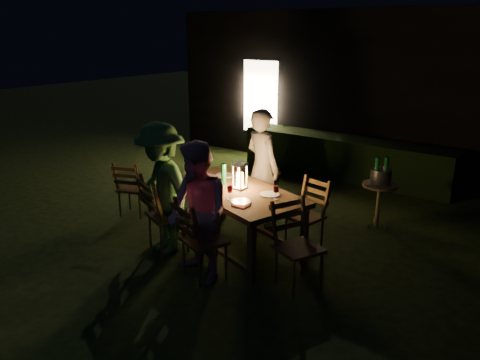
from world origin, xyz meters
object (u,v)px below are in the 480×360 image
Objects in this scene: bottle_bucket_a at (377,173)px; bottle_table at (224,174)px; chair_end at (297,260)px; chair_spare at (134,197)px; person_opp_right at (198,213)px; chair_far_left at (259,206)px; person_opp_left at (162,189)px; chair_near_left at (167,227)px; bottle_bucket_b at (385,173)px; chair_near_right at (203,253)px; side_table at (379,189)px; lantern at (240,178)px; dining_table at (234,195)px; chair_far_right at (305,226)px; person_house_side at (262,167)px; ice_bucket at (381,177)px.

bottle_table is at bearing -131.42° from bottle_bucket_a.
chair_end is 3.18m from chair_spare.
chair_end is at bearing -17.57° from bottle_table.
chair_spare is 0.57× the size of person_opp_right.
person_opp_left is (-0.48, -1.51, 0.59)m from chair_far_left.
bottle_bucket_b is at bearing 72.94° from chair_near_left.
side_table is (1.10, 2.66, 0.28)m from chair_near_right.
side_table is (1.97, 2.44, -0.27)m from person_opp_left.
bottle_bucket_b is at bearing 54.63° from lantern.
person_opp_right is 5.16× the size of bottle_bucket_a.
lantern is (2.05, 0.05, 0.70)m from chair_spare.
dining_table is at bearing 115.17° from chair_far_left.
side_table is at bearing 7.62° from chair_spare.
person_house_side is at bearing -9.49° from chair_far_right.
chair_near_left is 3.38× the size of bottle_bucket_b.
dining_table is at bearing 118.76° from person_house_side.
chair_near_right is 1.13m from lantern.
bottle_bucket_a is at bearing 48.58° from bottle_table.
chair_end is (0.98, 0.50, -0.00)m from chair_near_right.
chair_end is 1.95m from person_house_side.
chair_near_right is at bearing 79.73° from chair_far_right.
person_opp_right reaches higher than chair_near_right.
chair_spare is at bearing 38.66° from chair_far_left.
ice_bucket is at bearing 7.62° from chair_spare.
chair_end is 0.59× the size of person_opp_left.
bottle_table reaches higher than chair_far_left.
chair_far_left reaches higher than side_table.
chair_near_right is 1.10× the size of chair_spare.
lantern is 2.21m from bottle_bucket_b.
chair_spare is at bearing 23.01° from chair_far_right.
chair_end reaches higher than bottle_bucket_a.
bottle_table is at bearing 99.43° from chair_far_left.
person_house_side is 5.44× the size of bottle_bucket_b.
bottle_bucket_b reaches higher than side_table.
person_opp_right is 0.97m from lantern.
chair_far_left is 0.97× the size of chair_spare.
chair_near_right is 2.94× the size of lantern.
bottle_table is (-0.43, 0.95, 0.66)m from chair_near_right.
chair_near_right is at bearing 115.06° from chair_far_left.
side_table is (3.28, 1.81, 0.31)m from chair_spare.
chair_near_left is 3.61× the size of ice_bucket.
person_house_side is (-0.94, 0.35, 0.58)m from chair_far_right.
chair_near_left is 3.12m from ice_bucket.
person_house_side is 4.97× the size of lantern.
chair_spare is (-1.32, 0.59, -0.04)m from chair_near_left.
person_house_side is 1.78m from bottle_bucket_b.
person_house_side is 0.93m from lantern.
chair_spare is 2.11m from person_house_side.
side_table is 2.10× the size of bottle_bucket_a.
person_house_side reaches higher than bottle_table.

